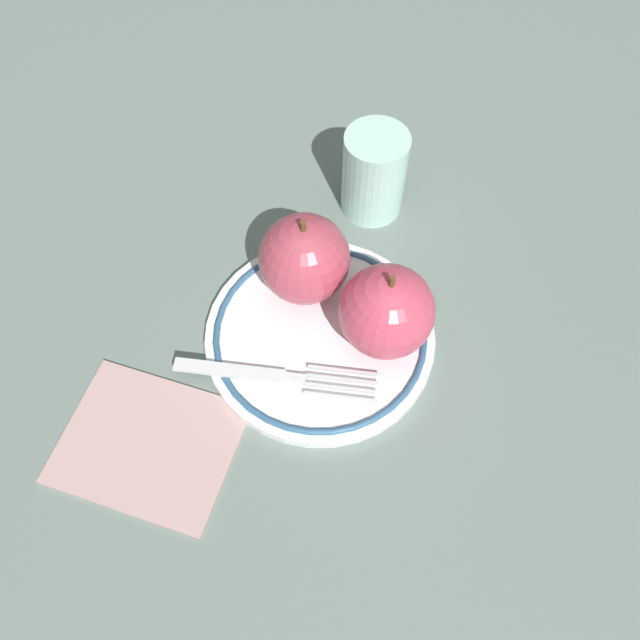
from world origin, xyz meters
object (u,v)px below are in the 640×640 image
at_px(fork, 269,375).
at_px(napkin_folded, 148,443).
at_px(plate, 320,335).
at_px(apple_red_whole, 387,312).
at_px(apple_second_whole, 304,259).
at_px(drinking_glass, 374,174).

distance_m(fork, napkin_folded, 0.11).
relative_size(plate, napkin_folded, 1.45).
relative_size(apple_red_whole, apple_second_whole, 1.00).
height_order(plate, fork, fork).
distance_m(plate, apple_red_whole, 0.07).
relative_size(drinking_glass, napkin_folded, 0.64).
xyz_separation_m(apple_red_whole, fork, (0.05, -0.09, -0.04)).
bearing_deg(plate, fork, -39.52).
bearing_deg(napkin_folded, apple_second_whole, 144.61).
bearing_deg(fork, drinking_glass, 71.92).
bearing_deg(apple_second_whole, plate, 20.55).
bearing_deg(plate, apple_red_whole, 91.73).
relative_size(apple_red_whole, drinking_glass, 1.00).
xyz_separation_m(apple_red_whole, napkin_folded, (0.11, -0.18, -0.05)).
bearing_deg(apple_red_whole, plate, -88.27).
xyz_separation_m(plate, drinking_glass, (-0.16, 0.04, 0.04)).
height_order(fork, drinking_glass, drinking_glass).
height_order(plate, apple_second_whole, apple_second_whole).
distance_m(plate, apple_second_whole, 0.07).
bearing_deg(apple_red_whole, apple_second_whole, -122.53).
distance_m(apple_red_whole, napkin_folded, 0.22).
bearing_deg(fork, napkin_folded, -143.26).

